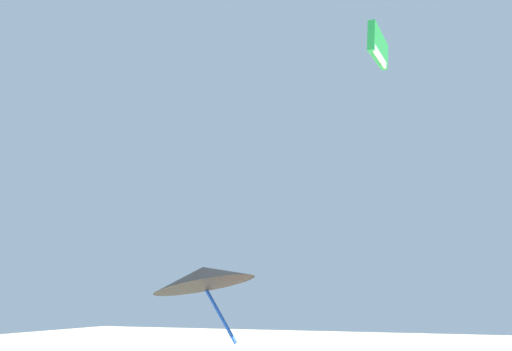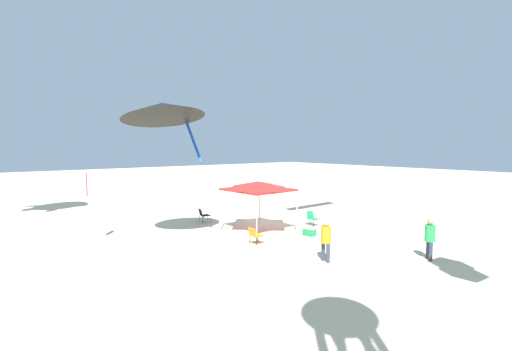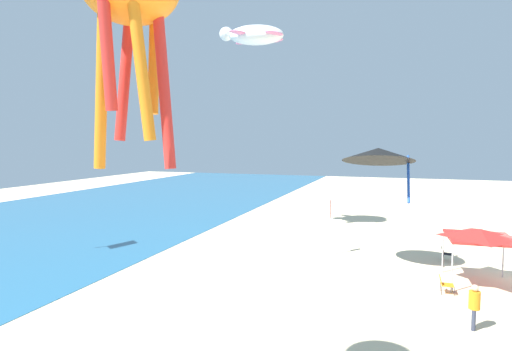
{
  "view_description": "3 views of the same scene",
  "coord_description": "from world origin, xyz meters",
  "px_view_note": "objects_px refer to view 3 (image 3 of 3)",
  "views": [
    {
      "loc": [
        -6.4,
        19.16,
        5.2
      ],
      "look_at": [
        -2.37,
        7.29,
        9.63
      ],
      "focal_mm": 25.52,
      "sensor_mm": 36.0,
      "label": 1
    },
    {
      "loc": [
        -15.35,
        13.18,
        4.51
      ],
      "look_at": [
        -1.58,
        2.21,
        3.08
      ],
      "focal_mm": 24.71,
      "sensor_mm": 36.0,
      "label": 2
    },
    {
      "loc": [
        -23.15,
        5.27,
        6.85
      ],
      "look_at": [
        -2.37,
        12.42,
        5.07
      ],
      "focal_mm": 29.57,
      "sensor_mm": 36.0,
      "label": 3
    }
  ],
  "objects_px": {
    "folding_chair_right_of_tent": "(445,283)",
    "folding_chair_left_of_tent": "(446,252)",
    "kite_turtle_white": "(255,35)",
    "canopy_tent": "(480,234)",
    "person_watching_sky": "(474,303)",
    "kite_octopus_orange": "(131,0)",
    "kite_delta_black": "(378,155)",
    "banner_flag": "(330,221)"
  },
  "relations": [
    {
      "from": "person_watching_sky",
      "to": "kite_octopus_orange",
      "type": "distance_m",
      "value": 14.97
    },
    {
      "from": "canopy_tent",
      "to": "kite_octopus_orange",
      "type": "distance_m",
      "value": 18.59
    },
    {
      "from": "folding_chair_left_of_tent",
      "to": "kite_delta_black",
      "type": "height_order",
      "value": "kite_delta_black"
    },
    {
      "from": "person_watching_sky",
      "to": "canopy_tent",
      "type": "bearing_deg",
      "value": -0.97
    },
    {
      "from": "folding_chair_right_of_tent",
      "to": "banner_flag",
      "type": "xyz_separation_m",
      "value": [
        4.82,
        5.98,
        1.59
      ]
    },
    {
      "from": "kite_turtle_white",
      "to": "folding_chair_right_of_tent",
      "type": "bearing_deg",
      "value": 127.63
    },
    {
      "from": "folding_chair_right_of_tent",
      "to": "folding_chair_left_of_tent",
      "type": "distance_m",
      "value": 5.77
    },
    {
      "from": "folding_chair_right_of_tent",
      "to": "banner_flag",
      "type": "bearing_deg",
      "value": 50.17
    },
    {
      "from": "folding_chair_left_of_tent",
      "to": "kite_turtle_white",
      "type": "distance_m",
      "value": 19.49
    },
    {
      "from": "folding_chair_right_of_tent",
      "to": "kite_delta_black",
      "type": "height_order",
      "value": "kite_delta_black"
    },
    {
      "from": "banner_flag",
      "to": "folding_chair_right_of_tent",
      "type": "bearing_deg",
      "value": -128.91
    },
    {
      "from": "kite_turtle_white",
      "to": "kite_delta_black",
      "type": "height_order",
      "value": "kite_turtle_white"
    },
    {
      "from": "folding_chair_right_of_tent",
      "to": "kite_octopus_orange",
      "type": "bearing_deg",
      "value": 148.38
    },
    {
      "from": "kite_octopus_orange",
      "to": "canopy_tent",
      "type": "bearing_deg",
      "value": -22.8
    },
    {
      "from": "kite_octopus_orange",
      "to": "person_watching_sky",
      "type": "bearing_deg",
      "value": -32.73
    },
    {
      "from": "person_watching_sky",
      "to": "folding_chair_right_of_tent",
      "type": "bearing_deg",
      "value": 19.6
    },
    {
      "from": "person_watching_sky",
      "to": "kite_octopus_orange",
      "type": "relative_size",
      "value": 0.36
    },
    {
      "from": "person_watching_sky",
      "to": "kite_delta_black",
      "type": "relative_size",
      "value": 0.42
    },
    {
      "from": "folding_chair_left_of_tent",
      "to": "folding_chair_right_of_tent",
      "type": "bearing_deg",
      "value": -176.23
    },
    {
      "from": "person_watching_sky",
      "to": "kite_turtle_white",
      "type": "xyz_separation_m",
      "value": [
        13.03,
        13.0,
        13.63
      ]
    },
    {
      "from": "banner_flag",
      "to": "kite_turtle_white",
      "type": "distance_m",
      "value": 14.79
    },
    {
      "from": "kite_turtle_white",
      "to": "person_watching_sky",
      "type": "bearing_deg",
      "value": 119.84
    },
    {
      "from": "canopy_tent",
      "to": "kite_octopus_orange",
      "type": "bearing_deg",
      "value": 147.69
    },
    {
      "from": "folding_chair_right_of_tent",
      "to": "kite_octopus_orange",
      "type": "xyz_separation_m",
      "value": [
        -12.58,
        7.47,
        9.35
      ]
    },
    {
      "from": "canopy_tent",
      "to": "banner_flag",
      "type": "relative_size",
      "value": 0.93
    },
    {
      "from": "canopy_tent",
      "to": "banner_flag",
      "type": "distance_m",
      "value": 8.2
    },
    {
      "from": "canopy_tent",
      "to": "banner_flag",
      "type": "height_order",
      "value": "banner_flag"
    },
    {
      "from": "canopy_tent",
      "to": "folding_chair_left_of_tent",
      "type": "bearing_deg",
      "value": 15.4
    },
    {
      "from": "folding_chair_right_of_tent",
      "to": "person_watching_sky",
      "type": "height_order",
      "value": "person_watching_sky"
    },
    {
      "from": "canopy_tent",
      "to": "folding_chair_left_of_tent",
      "type": "xyz_separation_m",
      "value": [
        3.9,
        1.07,
        -1.97
      ]
    },
    {
      "from": "person_watching_sky",
      "to": "kite_delta_black",
      "type": "distance_m",
      "value": 9.11
    },
    {
      "from": "folding_chair_right_of_tent",
      "to": "kite_turtle_white",
      "type": "relative_size",
      "value": 0.16
    },
    {
      "from": "canopy_tent",
      "to": "kite_delta_black",
      "type": "relative_size",
      "value": 0.79
    },
    {
      "from": "folding_chair_right_of_tent",
      "to": "person_watching_sky",
      "type": "xyz_separation_m",
      "value": [
        -3.63,
        -0.66,
        0.5
      ]
    },
    {
      "from": "banner_flag",
      "to": "kite_delta_black",
      "type": "bearing_deg",
      "value": -125.35
    },
    {
      "from": "folding_chair_left_of_tent",
      "to": "kite_octopus_orange",
      "type": "relative_size",
      "value": 0.18
    },
    {
      "from": "kite_delta_black",
      "to": "person_watching_sky",
      "type": "bearing_deg",
      "value": 117.75
    },
    {
      "from": "canopy_tent",
      "to": "kite_turtle_white",
      "type": "distance_m",
      "value": 20.02
    },
    {
      "from": "canopy_tent",
      "to": "banner_flag",
      "type": "bearing_deg",
      "value": 68.68
    },
    {
      "from": "folding_chair_right_of_tent",
      "to": "kite_delta_black",
      "type": "relative_size",
      "value": 0.2
    },
    {
      "from": "canopy_tent",
      "to": "folding_chair_right_of_tent",
      "type": "xyz_separation_m",
      "value": [
        -1.84,
        1.65,
        -1.97
      ]
    },
    {
      "from": "folding_chair_left_of_tent",
      "to": "kite_octopus_orange",
      "type": "xyz_separation_m",
      "value": [
        -18.32,
        8.05,
        9.35
      ]
    }
  ]
}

